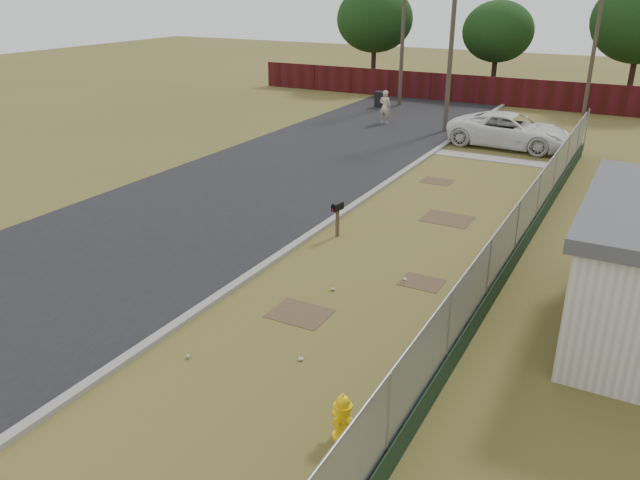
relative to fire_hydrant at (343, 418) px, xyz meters
The scene contains 12 objects.
ground 8.73m from the fire_hydrant, 103.75° to the left, with size 120.00×120.00×0.00m, color brown.
street 18.74m from the fire_hydrant, 118.12° to the left, with size 15.10×60.00×0.12m.
chainlink_fence 9.56m from the fire_hydrant, 83.70° to the left, with size 0.10×27.06×2.02m.
privacy_fence 34.43m from the fire_hydrant, 103.56° to the left, with size 30.00×0.12×1.80m, color #410D13.
utility_poles 30.00m from the fire_hydrant, 101.14° to the left, with size 12.60×8.24×9.00m.
horizon_trees 32.33m from the fire_hydrant, 92.20° to the left, with size 33.32×31.94×7.78m.
fire_hydrant is the anchor object (origin of this frame).
mailbox 9.39m from the fire_hydrant, 117.51° to the left, with size 0.24×0.49×1.13m.
pickup_truck 22.68m from the fire_hydrant, 95.73° to the left, with size 2.68×5.80×1.61m, color white.
pedestrian 26.64m from the fire_hydrant, 111.39° to the left, with size 0.67×0.44×1.85m, color #CBB295.
trash_bin 31.61m from the fire_hydrant, 112.17° to the left, with size 0.68×0.71×0.99m.
scattered_litter 4.24m from the fire_hydrant, 125.73° to the left, with size 2.81×5.82×0.07m.
Camera 1 is at (5.90, -16.36, 7.36)m, focal length 35.00 mm.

